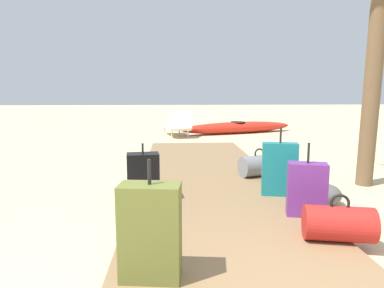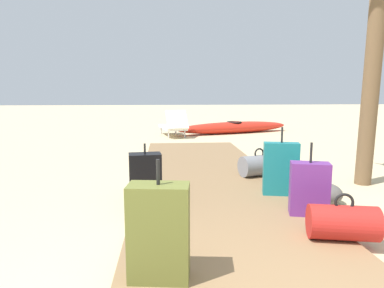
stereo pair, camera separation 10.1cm
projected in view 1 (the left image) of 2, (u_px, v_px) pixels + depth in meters
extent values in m
plane|color=#D1BA8C|center=(215.00, 201.00, 4.34)|extent=(60.00, 60.00, 0.00)
cube|color=olive|center=(209.00, 182.00, 5.05)|extent=(1.99, 7.29, 0.08)
cylinder|color=red|center=(339.00, 224.00, 2.98)|extent=(0.62, 0.41, 0.30)
torus|color=black|center=(340.00, 203.00, 2.95)|extent=(0.17, 0.06, 0.16)
cube|color=olive|center=(150.00, 232.00, 2.35)|extent=(0.43, 0.27, 0.66)
cylinder|color=black|center=(149.00, 172.00, 2.29)|extent=(0.02, 0.02, 0.17)
cube|color=#6B2D84|center=(307.00, 189.00, 3.57)|extent=(0.42, 0.29, 0.55)
cylinder|color=black|center=(308.00, 153.00, 3.51)|extent=(0.02, 0.02, 0.21)
cube|color=black|center=(143.00, 177.00, 4.05)|extent=(0.39, 0.27, 0.56)
cylinder|color=black|center=(143.00, 148.00, 4.00)|extent=(0.02, 0.02, 0.12)
cube|color=#197A7F|center=(279.00, 169.00, 4.27)|extent=(0.45, 0.25, 0.65)
cylinder|color=black|center=(281.00, 135.00, 4.21)|extent=(0.02, 0.02, 0.19)
cylinder|color=slate|center=(259.00, 166.00, 5.25)|extent=(0.63, 0.47, 0.31)
torus|color=black|center=(259.00, 154.00, 5.22)|extent=(0.16, 0.07, 0.16)
cylinder|color=brown|center=(376.00, 43.00, 4.73)|extent=(0.23, 0.32, 4.01)
cube|color=white|center=(176.00, 127.00, 10.58)|extent=(0.87, 1.49, 0.08)
cube|color=white|center=(180.00, 120.00, 9.97)|extent=(0.68, 0.57, 0.53)
cylinder|color=silver|center=(165.00, 130.00, 11.08)|extent=(0.04, 0.04, 0.22)
cylinder|color=silver|center=(179.00, 130.00, 11.20)|extent=(0.04, 0.04, 0.22)
cylinder|color=silver|center=(172.00, 135.00, 10.01)|extent=(0.04, 0.04, 0.22)
cylinder|color=silver|center=(188.00, 134.00, 10.13)|extent=(0.04, 0.04, 0.22)
ellipsoid|color=red|center=(238.00, 128.00, 11.25)|extent=(3.96, 1.94, 0.37)
torus|color=black|center=(238.00, 122.00, 11.23)|extent=(0.62, 0.62, 0.05)
ellipsoid|color=#5B5651|center=(324.00, 194.00, 4.18)|extent=(0.53, 0.52, 0.25)
ellipsoid|color=#5B5651|center=(282.00, 163.00, 6.17)|extent=(0.37, 0.39, 0.18)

